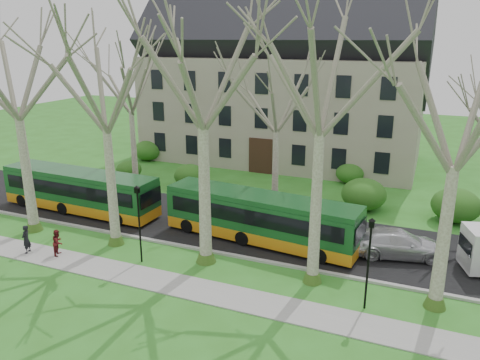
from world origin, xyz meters
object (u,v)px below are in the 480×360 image
bus_lead (80,190)px  sedan (398,243)px  pedestrian_a (26,239)px  bus_follow (260,217)px  pedestrian_b (58,242)px

bus_lead → sedan: 21.31m
sedan → pedestrian_a: (-19.51, -7.62, 0.06)m
bus_follow → pedestrian_a: 13.45m
sedan → pedestrian_b: sedan is taller
bus_follow → pedestrian_a: (-11.68, -6.65, -0.66)m
bus_follow → pedestrian_a: size_ratio=7.23×
bus_follow → pedestrian_a: bearing=-144.1°
pedestrian_b → pedestrian_a: bearing=84.3°
bus_lead → pedestrian_a: (1.77, -6.60, -0.66)m
sedan → bus_follow: bearing=82.5°
bus_lead → pedestrian_a: size_ratio=7.21×
bus_follow → pedestrian_b: (-9.83, -6.16, -0.74)m
sedan → pedestrian_a: bearing=96.8°
bus_lead → pedestrian_b: size_ratio=7.92×
pedestrian_a → pedestrian_b: 1.91m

